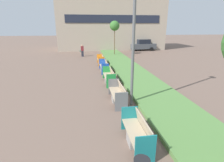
{
  "coord_description": "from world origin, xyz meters",
  "views": [
    {
      "loc": [
        -0.65,
        2.4,
        3.79
      ],
      "look_at": [
        0.9,
        12.62,
        0.6
      ],
      "focal_mm": 28.0,
      "sensor_mm": 36.0,
      "label": 1
    }
  ],
  "objects": [
    {
      "name": "pedestrian_walking",
      "position": [
        -1.06,
        26.24,
        0.8
      ],
      "size": [
        0.53,
        0.24,
        1.59
      ],
      "color": "#232633",
      "rests_on": "ground"
    },
    {
      "name": "parked_car_distant",
      "position": [
        9.0,
        31.22,
        0.91
      ],
      "size": [
        4.4,
        2.31,
        1.86
      ],
      "rotation": [
        0.0,
        0.0,
        0.14
      ],
      "color": "#474C51",
      "rests_on": "ground"
    },
    {
      "name": "bench_grey_frame",
      "position": [
        0.94,
        10.81,
        0.37
      ],
      "size": [
        0.65,
        2.26,
        0.94
      ],
      "color": "gray",
      "rests_on": "ground"
    },
    {
      "name": "planter_grass_strip",
      "position": [
        3.2,
        12.0,
        0.09
      ],
      "size": [
        2.8,
        120.0,
        0.18
      ],
      "color": "#568442",
      "rests_on": "ground"
    },
    {
      "name": "bench_orange_frame",
      "position": [
        0.94,
        20.77,
        0.36
      ],
      "size": [
        0.65,
        1.96,
        0.94
      ],
      "color": "gray",
      "rests_on": "ground"
    },
    {
      "name": "bench_teal_frame",
      "position": [
        0.94,
        7.26,
        0.36
      ],
      "size": [
        0.65,
        1.9,
        0.94
      ],
      "color": "gray",
      "rests_on": "ground"
    },
    {
      "name": "bench_green_frame",
      "position": [
        0.94,
        14.19,
        0.38
      ],
      "size": [
        0.65,
        2.42,
        0.94
      ],
      "color": "gray",
      "rests_on": "ground"
    },
    {
      "name": "building_backdrop",
      "position": [
        4.0,
        34.93,
        4.58
      ],
      "size": [
        17.97,
        7.43,
        9.15
      ],
      "color": "tan",
      "rests_on": "ground"
    },
    {
      "name": "sapling_tree_far",
      "position": [
        3.33,
        26.37,
        3.93
      ],
      "size": [
        1.3,
        1.3,
        4.62
      ],
      "color": "brown",
      "rests_on": "ground"
    },
    {
      "name": "bench_blue_frame",
      "position": [
        0.94,
        17.53,
        0.37
      ],
      "size": [
        0.65,
        2.33,
        0.94
      ],
      "color": "gray",
      "rests_on": "ground"
    },
    {
      "name": "street_lamp_post",
      "position": [
        1.55,
        10.35,
        4.48
      ],
      "size": [
        0.24,
        0.44,
        8.18
      ],
      "color": "#56595B",
      "rests_on": "ground"
    }
  ]
}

